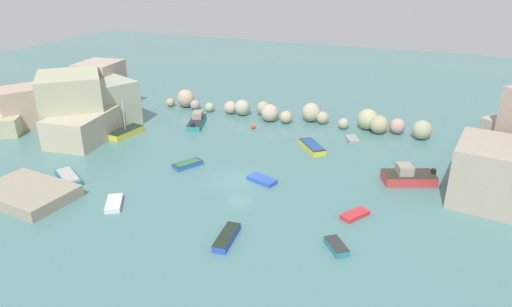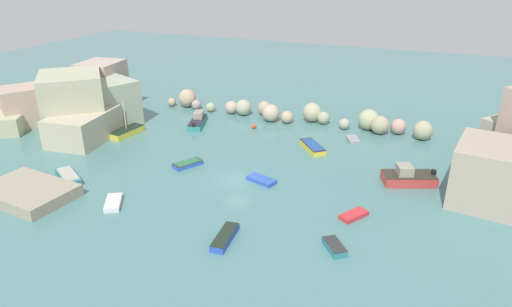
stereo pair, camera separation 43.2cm
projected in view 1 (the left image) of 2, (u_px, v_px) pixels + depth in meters
The scene contains 17 objects.
cove_water at pixel (238, 180), 45.25m from camera, with size 160.00×160.00×0.00m, color slate.
cliff_headland_left at pixel (73, 104), 58.99m from camera, with size 19.39×18.30×7.49m.
rock_breakwater at pixel (298, 114), 61.16m from camera, with size 37.47×4.60×2.67m.
stone_dock at pixel (28, 193), 41.57m from camera, with size 8.29×5.55×1.10m, color gray.
channel_buoy at pixel (253, 126), 58.99m from camera, with size 0.61×0.61×0.61m, color #E04C28.
moored_boat_0 at pixel (126, 132), 56.68m from camera, with size 2.37×4.86×4.57m.
moored_boat_1 at pixel (227, 237), 35.42m from camera, with size 1.51×3.85×0.58m.
moored_boat_2 at pixel (262, 180), 44.86m from camera, with size 3.20×2.14×0.41m.
moored_boat_3 at pixel (408, 176), 44.55m from camera, with size 5.53×4.13×1.90m.
moored_boat_4 at pixel (355, 215), 38.76m from camera, with size 2.34×2.83×0.38m.
moored_boat_5 at pixel (197, 121), 60.32m from camera, with size 3.31×5.62×1.52m.
moored_boat_6 at pixel (68, 177), 45.18m from camera, with size 4.47×3.58×0.64m.
moored_boat_7 at pixel (114, 203), 40.51m from camera, with size 2.67×3.20×0.43m.
moored_boat_8 at pixel (352, 139), 55.10m from camera, with size 2.14×2.63×0.35m.
moored_boat_9 at pixel (312, 147), 52.54m from camera, with size 4.01×4.39×0.62m.
moored_boat_10 at pixel (336, 246), 34.35m from camera, with size 2.31×2.53×0.53m.
moored_boat_11 at pixel (188, 164), 48.20m from camera, with size 2.67×3.41×0.47m.
Camera 1 is at (17.08, -36.82, 20.26)m, focal length 31.84 mm.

